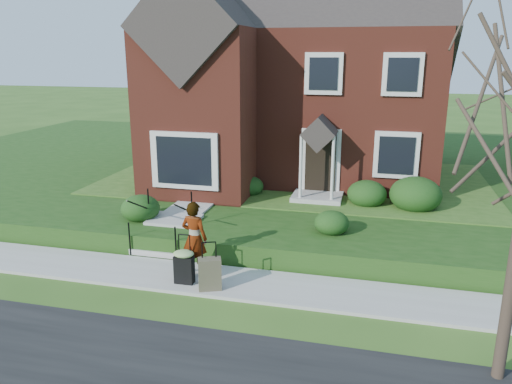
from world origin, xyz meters
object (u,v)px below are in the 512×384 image
(woman, at_px, (194,238))
(suitcase_black, at_px, (184,264))
(suitcase_olive, at_px, (210,274))
(front_steps, at_px, (168,230))

(woman, xyz_separation_m, suitcase_black, (-0.06, -0.56, -0.45))
(suitcase_olive, bearing_deg, suitcase_black, 144.57)
(woman, bearing_deg, front_steps, -39.92)
(woman, distance_m, suitcase_olive, 1.09)
(woman, relative_size, suitcase_black, 1.54)
(front_steps, relative_size, woman, 1.11)
(woman, distance_m, suitcase_black, 0.72)
(front_steps, relative_size, suitcase_black, 1.72)
(woman, relative_size, suitcase_olive, 1.63)
(woman, bearing_deg, suitcase_olive, 139.95)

